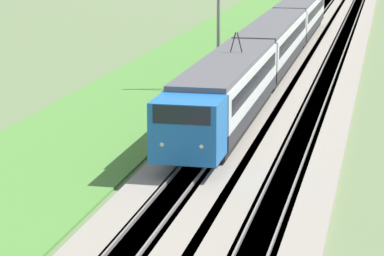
% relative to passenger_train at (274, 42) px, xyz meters
% --- Properties ---
extents(ballast_main, '(240.00, 4.40, 0.30)m').
position_rel_passenger_train_xyz_m(ballast_main, '(-3.88, 0.00, -2.12)').
color(ballast_main, gray).
rests_on(ballast_main, ground).
extents(ballast_adjacent, '(240.00, 4.40, 0.30)m').
position_rel_passenger_train_xyz_m(ballast_adjacent, '(-3.88, -4.01, -2.12)').
color(ballast_adjacent, gray).
rests_on(ballast_adjacent, ground).
extents(track_main, '(240.00, 1.57, 0.45)m').
position_rel_passenger_train_xyz_m(track_main, '(-3.88, 0.00, -2.11)').
color(track_main, '#4C4238').
rests_on(track_main, ground).
extents(track_adjacent, '(240.00, 1.57, 0.45)m').
position_rel_passenger_train_xyz_m(track_adjacent, '(-3.88, -4.01, -2.11)').
color(track_adjacent, '#4C4238').
rests_on(track_adjacent, ground).
extents(grass_verge, '(240.00, 8.62, 0.12)m').
position_rel_passenger_train_xyz_m(grass_verge, '(-3.88, 6.99, -2.21)').
color(grass_verge, '#4C8438').
rests_on(grass_verge, ground).
extents(passenger_train, '(58.29, 2.99, 4.88)m').
position_rel_passenger_train_xyz_m(passenger_train, '(0.00, 0.00, 0.00)').
color(passenger_train, blue).
rests_on(passenger_train, ground).
extents(catenary_mast_mid, '(0.22, 2.56, 8.43)m').
position_rel_passenger_train_xyz_m(catenary_mast_mid, '(-7.39, 2.56, 2.09)').
color(catenary_mast_mid, slate).
rests_on(catenary_mast_mid, ground).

